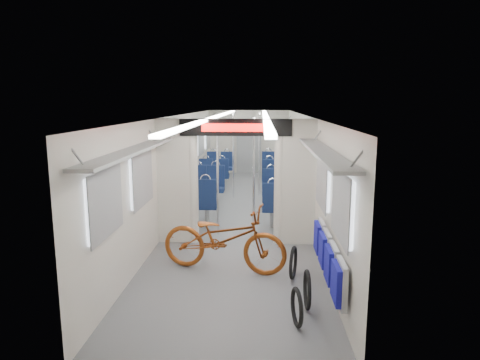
{
  "coord_description": "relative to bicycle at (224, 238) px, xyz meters",
  "views": [
    {
      "loc": [
        0.46,
        -9.7,
        2.6
      ],
      "look_at": [
        0.05,
        -1.49,
        1.09
      ],
      "focal_mm": 32.0,
      "sensor_mm": 36.0,
      "label": 1
    }
  ],
  "objects": [
    {
      "name": "carriage",
      "position": [
        0.11,
        3.13,
        0.98
      ],
      "size": [
        12.0,
        12.02,
        2.31
      ],
      "color": "#515456",
      "rests_on": "ground"
    },
    {
      "name": "bicycle",
      "position": [
        0.0,
        0.0,
        0.0
      ],
      "size": [
        2.09,
        1.12,
        1.04
      ],
      "primitive_type": "imported",
      "rotation": [
        0.0,
        0.0,
        1.34
      ],
      "color": "brown",
      "rests_on": "ground"
    },
    {
      "name": "flip_bench",
      "position": [
        1.46,
        -0.89,
        0.06
      ],
      "size": [
        0.12,
        2.1,
        0.51
      ],
      "color": "gray",
      "rests_on": "carriage"
    },
    {
      "name": "bike_hoop_a",
      "position": [
        1.0,
        -1.64,
        -0.31
      ],
      "size": [
        0.13,
        0.47,
        0.47
      ],
      "primitive_type": "torus",
      "rotation": [
        1.57,
        0.0,
        1.73
      ],
      "color": "black",
      "rests_on": "ground"
    },
    {
      "name": "bike_hoop_b",
      "position": [
        1.16,
        -1.2,
        -0.29
      ],
      "size": [
        0.06,
        0.51,
        0.51
      ],
      "primitive_type": "torus",
      "rotation": [
        1.57,
        0.0,
        1.59
      ],
      "color": "black",
      "rests_on": "ground"
    },
    {
      "name": "bike_hoop_c",
      "position": [
        1.06,
        -0.26,
        -0.3
      ],
      "size": [
        0.17,
        0.5,
        0.5
      ],
      "primitive_type": "torus",
      "rotation": [
        1.57,
        0.0,
        1.33
      ],
      "color": "black",
      "rests_on": "ground"
    },
    {
      "name": "seat_bay_near_left",
      "position": [
        -0.83,
        3.44,
        0.03
      ],
      "size": [
        0.92,
        2.13,
        1.12
      ],
      "color": "#0D193B",
      "rests_on": "ground"
    },
    {
      "name": "seat_bay_near_right",
      "position": [
        1.04,
        3.21,
        0.01
      ],
      "size": [
        0.89,
        1.99,
        1.08
      ],
      "color": "#0D193B",
      "rests_on": "ground"
    },
    {
      "name": "seat_bay_far_left",
      "position": [
        -0.83,
        7.05,
        -0.0
      ],
      "size": [
        0.88,
        1.91,
        1.05
      ],
      "color": "#0D193B",
      "rests_on": "ground"
    },
    {
      "name": "seat_bay_far_right",
      "position": [
        1.04,
        6.82,
        0.02
      ],
      "size": [
        0.9,
        2.04,
        1.09
      ],
      "color": "#0D193B",
      "rests_on": "ground"
    },
    {
      "name": "stanchion_near_left",
      "position": [
        -0.27,
        1.84,
        0.63
      ],
      "size": [
        0.04,
        0.04,
        2.3
      ],
      "primitive_type": "cylinder",
      "color": "silver",
      "rests_on": "ground"
    },
    {
      "name": "stanchion_near_right",
      "position": [
        0.42,
        2.08,
        0.63
      ],
      "size": [
        0.05,
        0.05,
        2.3
      ],
      "primitive_type": "cylinder",
      "color": "silver",
      "rests_on": "ground"
    },
    {
      "name": "stanchion_far_left",
      "position": [
        -0.19,
        5.17,
        0.63
      ],
      "size": [
        0.04,
        0.04,
        2.3
      ],
      "primitive_type": "cylinder",
      "color": "silver",
      "rests_on": "ground"
    },
    {
      "name": "stanchion_far_right",
      "position": [
        0.51,
        5.49,
        0.63
      ],
      "size": [
        0.04,
        0.04,
        2.3
      ],
      "primitive_type": "cylinder",
      "color": "silver",
      "rests_on": "ground"
    }
  ]
}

